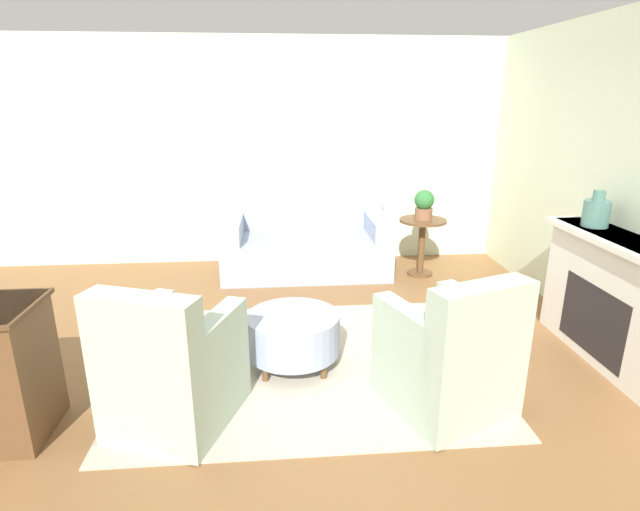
{
  "coord_description": "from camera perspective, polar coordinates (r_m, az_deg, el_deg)",
  "views": [
    {
      "loc": [
        -0.21,
        -3.63,
        2.08
      ],
      "look_at": [
        0.15,
        0.55,
        0.75
      ],
      "focal_mm": 28.0,
      "sensor_mm": 36.0,
      "label": 1
    }
  ],
  "objects": [
    {
      "name": "armchair_right",
      "position": [
        3.56,
        14.64,
        -11.36
      ],
      "size": [
        0.93,
        0.99,
        1.0
      ],
      "color": "#9EB29E",
      "rests_on": "rug"
    },
    {
      "name": "ground_plane",
      "position": [
        4.19,
        -1.43,
        -12.19
      ],
      "size": [
        16.0,
        16.0,
        0.0
      ],
      "primitive_type": "plane",
      "color": "brown"
    },
    {
      "name": "side_table",
      "position": [
        6.14,
        11.58,
        2.08
      ],
      "size": [
        0.56,
        0.56,
        0.69
      ],
      "color": "brown",
      "rests_on": "ground_plane"
    },
    {
      "name": "armchair_left",
      "position": [
        3.45,
        -16.64,
        -12.55
      ],
      "size": [
        0.93,
        0.99,
        1.0
      ],
      "color": "#9EB29E",
      "rests_on": "rug"
    },
    {
      "name": "ottoman_table",
      "position": [
        4.03,
        -3.1,
        -8.88
      ],
      "size": [
        0.74,
        0.74,
        0.44
      ],
      "color": "#8E99B2",
      "rests_on": "rug"
    },
    {
      "name": "rug",
      "position": [
        4.19,
        -1.43,
        -12.13
      ],
      "size": [
        2.82,
        2.25,
        0.01
      ],
      "color": "#B2A893",
      "rests_on": "ground_plane"
    },
    {
      "name": "potted_plant_on_side_table",
      "position": [
        6.04,
        11.81,
        5.76
      ],
      "size": [
        0.23,
        0.23,
        0.35
      ],
      "color": "brown",
      "rests_on": "side_table"
    },
    {
      "name": "couch",
      "position": [
        6.18,
        -1.67,
        1.11
      ],
      "size": [
        2.01,
        1.0,
        0.89
      ],
      "color": "#8E99B2",
      "rests_on": "ground_plane"
    },
    {
      "name": "vase_mantel_near",
      "position": [
        4.81,
        29.03,
        4.35
      ],
      "size": [
        0.21,
        0.21,
        0.31
      ],
      "color": "#477066",
      "rests_on": "fireplace"
    },
    {
      "name": "wall_back",
      "position": [
        6.52,
        -3.12,
        11.6
      ],
      "size": [
        9.58,
        0.12,
        2.8
      ],
      "color": "beige",
      "rests_on": "ground_plane"
    },
    {
      "name": "fireplace",
      "position": [
        4.66,
        30.78,
        -4.26
      ],
      "size": [
        0.44,
        1.59,
        1.04
      ],
      "color": "silver",
      "rests_on": "ground_plane"
    }
  ]
}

